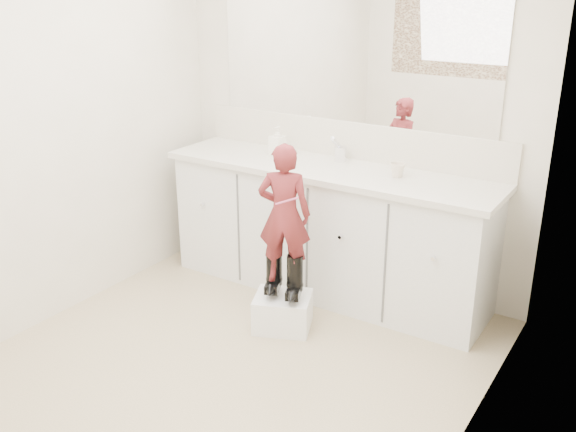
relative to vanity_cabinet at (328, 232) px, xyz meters
The scene contains 16 objects.
floor 1.30m from the vanity_cabinet, 90.00° to the right, with size 3.00×3.00×0.00m, color #938760.
wall_back 0.82m from the vanity_cabinet, 90.00° to the left, with size 2.60×2.60×0.00m, color beige.
wall_left 1.95m from the vanity_cabinet, 136.70° to the right, with size 3.00×3.00×0.00m, color beige.
wall_right 1.95m from the vanity_cabinet, 43.30° to the right, with size 3.00×3.00×0.00m, color beige.
vanity_cabinet is the anchor object (origin of this frame).
countertop 0.45m from the vanity_cabinet, 90.00° to the right, with size 2.28×0.58×0.04m, color beige.
backsplash 0.64m from the vanity_cabinet, 90.00° to the left, with size 2.28×0.03×0.25m, color beige.
mirror 1.24m from the vanity_cabinet, 90.00° to the left, with size 2.00×0.02×1.00m, color white.
faucet 0.54m from the vanity_cabinet, 90.00° to the left, with size 0.08×0.08×0.10m, color silver.
cup 0.69m from the vanity_cabinet, ahead, with size 0.10×0.10×0.09m, color beige.
soap_bottle 0.72m from the vanity_cabinet, behind, with size 0.09×0.09×0.20m, color white.
step_stool 0.69m from the vanity_cabinet, 87.25° to the right, with size 0.34×0.28×0.22m, color white.
boot_left 0.60m from the vanity_cabinet, 94.40° to the right, with size 0.10×0.19×0.28m, color black, non-canonical shape.
boot_right 0.60m from the vanity_cabinet, 79.99° to the right, with size 0.10×0.19×0.28m, color black, non-canonical shape.
toddler 0.67m from the vanity_cabinet, 87.15° to the right, with size 0.31×0.21×0.86m, color #AC353A.
toothbrush 0.81m from the vanity_cabinet, 81.58° to the right, with size 0.01×0.01×0.14m, color #CA4E75.
Camera 1 is at (1.94, -2.33, 2.06)m, focal length 40.00 mm.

